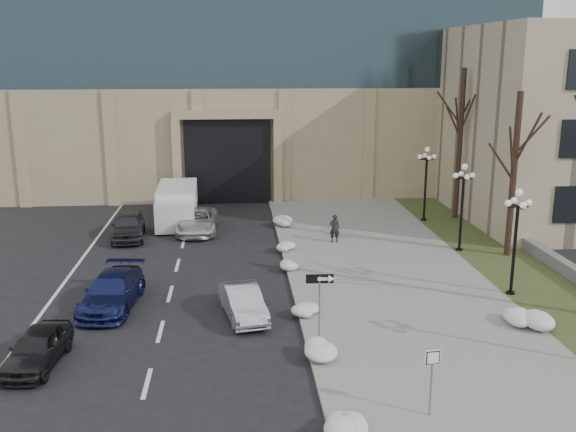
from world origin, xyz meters
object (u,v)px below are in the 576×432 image
car_d (197,221)px  pedestrian (334,228)px  car_a (37,348)px  one_way_sign (324,287)px  lamppost_b (516,228)px  car_e (128,226)px  car_b (243,302)px  lamppost_c (463,196)px  car_c (112,291)px  box_truck (177,205)px  keep_sign (432,369)px  lamppost_d (426,174)px

car_d → pedestrian: bearing=-21.7°
car_a → one_way_sign: 9.94m
pedestrian → lamppost_b: (6.41, -8.56, 2.17)m
car_e → pedestrian: (11.57, -2.15, 0.15)m
car_b → car_a: bearing=-164.5°
car_d → lamppost_c: size_ratio=1.04×
car_c → car_d: size_ratio=0.98×
one_way_sign → lamppost_b: size_ratio=0.57×
car_b → car_d: size_ratio=0.78×
lamppost_b → lamppost_c: 6.50m
car_a → car_c: (1.58, 5.04, 0.07)m
box_truck → lamppost_c: size_ratio=1.45×
lamppost_c → car_c: bearing=-159.5°
car_d → car_e: (-3.84, -1.05, 0.07)m
car_a → car_e: bearing=93.2°
car_e → pedestrian: pedestrian is taller
car_d → keep_sign: (7.69, -21.03, 0.89)m
keep_sign → car_b: bearing=116.3°
car_a → car_b: same height
car_b → box_truck: bearing=92.2°
car_e → lamppost_b: (17.98, -10.71, 2.32)m
car_e → pedestrian: 11.77m
lamppost_d → car_a: bearing=-136.1°
keep_sign → lamppost_c: lamppost_c is taller
car_d → lamppost_d: 14.39m
car_a → car_b: bearing=32.5°
lamppost_b → lamppost_d: 13.00m
lamppost_c → box_truck: bearing=152.8°
car_a → box_truck: box_truck is taller
one_way_sign → lamppost_c: bearing=53.4°
box_truck → lamppost_c: bearing=-29.1°
car_a → pedestrian: size_ratio=2.36×
car_a → car_d: car_d is taller
box_truck → keep_sign: bearing=-71.0°
car_b → car_e: 13.63m
car_b → keep_sign: 9.51m
car_a → pedestrian: pedestrian is taller
pedestrian → car_a: bearing=47.2°
lamppost_d → car_e: bearing=-172.7°
car_e → keep_sign: 23.08m
car_d → keep_sign: size_ratio=2.30×
car_d → lamppost_b: size_ratio=1.04×
car_e → box_truck: bearing=51.2°
car_a → box_truck: (3.10, 19.37, 0.42)m
car_b → lamppost_d: bearing=39.4°
car_c → box_truck: bearing=89.6°
one_way_sign → car_d: bearing=111.0°
car_a → one_way_sign: (9.79, 0.61, 1.62)m
car_a → lamppost_b: 19.39m
pedestrian → one_way_sign: one_way_sign is taller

